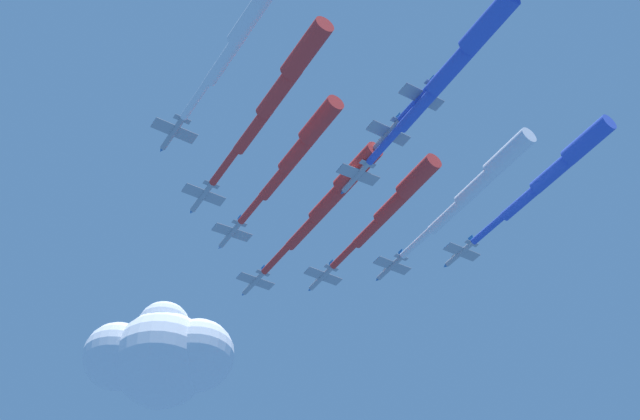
# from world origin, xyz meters

# --- Properties ---
(jet_lead) EXTENTS (23.68, 49.46, 3.76)m
(jet_lead) POSITION_xyz_m (-1.36, 2.80, 190.29)
(jet_lead) COLOR #9EA3AD
(jet_port_inner) EXTENTS (21.17, 44.66, 3.83)m
(jet_port_inner) POSITION_xyz_m (6.89, 13.26, 191.57)
(jet_port_inner) COLOR #9EA3AD
(jet_starboard_inner) EXTENTS (20.81, 44.01, 3.71)m
(jet_starboard_inner) POSITION_xyz_m (-13.73, 4.35, 189.54)
(jet_starboard_inner) COLOR #9EA3AD
(jet_port_mid) EXTENTS (22.46, 49.18, 3.72)m
(jet_port_mid) POSITION_xyz_m (12.59, 29.87, 188.22)
(jet_port_mid) COLOR #9EA3AD
(jet_starboard_mid) EXTENTS (22.39, 47.50, 3.76)m
(jet_starboard_mid) POSITION_xyz_m (-28.99, 11.74, 190.32)
(jet_starboard_mid) COLOR #9EA3AD
(jet_port_outer) EXTENTS (22.61, 47.74, 3.73)m
(jet_port_outer) POSITION_xyz_m (19.06, 42.55, 190.34)
(jet_port_outer) COLOR #9EA3AD
(jet_starboard_outer) EXTENTS (22.42, 46.61, 3.79)m
(jet_starboard_outer) POSITION_xyz_m (-43.25, 16.26, 191.97)
(jet_starboard_outer) COLOR #9EA3AD
(jet_trail_port) EXTENTS (22.19, 48.83, 3.83)m
(jet_trail_port) POSITION_xyz_m (-15.66, 39.84, 188.36)
(jet_trail_port) COLOR #9EA3AD
(jet_trail_starboard) EXTENTS (22.76, 49.12, 3.74)m
(jet_trail_starboard) POSITION_xyz_m (-19.91, 49.42, 190.47)
(jet_trail_starboard) COLOR #9EA3AD
(cloud_puff) EXTENTS (37.59, 31.15, 26.66)m
(cloud_puff) POSITION_xyz_m (29.59, -62.97, 193.21)
(cloud_puff) COLOR white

